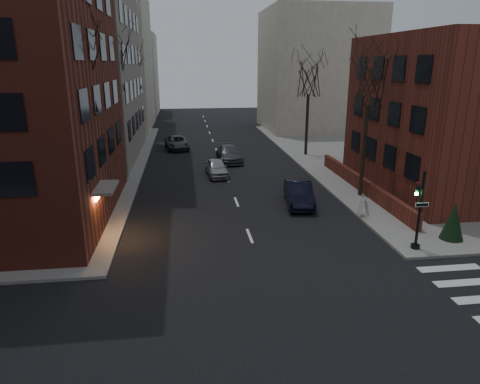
# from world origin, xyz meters

# --- Properties ---
(building_left_tan) EXTENTS (18.00, 18.00, 28.00)m
(building_left_tan) POSITION_xyz_m (-17.00, 34.00, 14.00)
(building_left_tan) COLOR gray
(building_left_tan) RESTS_ON ground
(building_right_brick) EXTENTS (12.00, 14.00, 11.00)m
(building_right_brick) POSITION_xyz_m (16.50, 19.00, 5.50)
(building_right_brick) COLOR maroon
(building_right_brick) RESTS_ON ground
(low_wall_right) EXTENTS (0.35, 16.00, 1.00)m
(low_wall_right) POSITION_xyz_m (9.30, 19.00, 0.65)
(low_wall_right) COLOR maroon
(low_wall_right) RESTS_ON sidewalk_far_right
(building_distant_la) EXTENTS (14.00, 16.00, 18.00)m
(building_distant_la) POSITION_xyz_m (-15.00, 55.00, 9.00)
(building_distant_la) COLOR beige
(building_distant_la) RESTS_ON ground
(building_distant_ra) EXTENTS (14.00, 14.00, 16.00)m
(building_distant_ra) POSITION_xyz_m (15.00, 50.00, 8.00)
(building_distant_ra) COLOR beige
(building_distant_ra) RESTS_ON ground
(building_distant_lb) EXTENTS (10.00, 12.00, 14.00)m
(building_distant_lb) POSITION_xyz_m (-13.00, 72.00, 7.00)
(building_distant_lb) COLOR beige
(building_distant_lb) RESTS_ON ground
(traffic_signal) EXTENTS (0.76, 0.44, 4.00)m
(traffic_signal) POSITION_xyz_m (7.94, 8.99, 1.91)
(traffic_signal) COLOR black
(traffic_signal) RESTS_ON sidewalk_far_right
(tree_left_a) EXTENTS (4.18, 4.18, 10.26)m
(tree_left_a) POSITION_xyz_m (-8.80, 14.00, 8.47)
(tree_left_a) COLOR #2D231C
(tree_left_a) RESTS_ON sidewalk_far_left
(tree_left_b) EXTENTS (4.40, 4.40, 10.80)m
(tree_left_b) POSITION_xyz_m (-8.80, 26.00, 8.91)
(tree_left_b) COLOR #2D231C
(tree_left_b) RESTS_ON sidewalk_far_left
(tree_left_c) EXTENTS (3.96, 3.96, 9.72)m
(tree_left_c) POSITION_xyz_m (-8.80, 40.00, 8.03)
(tree_left_c) COLOR #2D231C
(tree_left_c) RESTS_ON sidewalk_far_left
(tree_right_a) EXTENTS (3.96, 3.96, 9.72)m
(tree_right_a) POSITION_xyz_m (8.80, 18.00, 8.03)
(tree_right_a) COLOR #2D231C
(tree_right_a) RESTS_ON sidewalk_far_right
(tree_right_b) EXTENTS (3.74, 3.74, 9.18)m
(tree_right_b) POSITION_xyz_m (8.80, 32.00, 7.59)
(tree_right_b) COLOR #2D231C
(tree_right_b) RESTS_ON sidewalk_far_right
(streetlamp_near) EXTENTS (0.36, 0.36, 6.28)m
(streetlamp_near) POSITION_xyz_m (-8.20, 22.00, 4.24)
(streetlamp_near) COLOR black
(streetlamp_near) RESTS_ON sidewalk_far_left
(streetlamp_far) EXTENTS (0.36, 0.36, 6.28)m
(streetlamp_far) POSITION_xyz_m (-8.20, 42.00, 4.24)
(streetlamp_far) COLOR black
(streetlamp_far) RESTS_ON sidewalk_far_left
(parked_sedan) EXTENTS (2.27, 4.89, 1.55)m
(parked_sedan) POSITION_xyz_m (4.04, 16.90, 0.78)
(parked_sedan) COLOR black
(parked_sedan) RESTS_ON ground
(car_lane_silver) EXTENTS (1.96, 4.19, 1.39)m
(car_lane_silver) POSITION_xyz_m (-0.80, 25.12, 0.69)
(car_lane_silver) COLOR #9E9EA3
(car_lane_silver) RESTS_ON ground
(car_lane_gray) EXTENTS (2.40, 5.21, 1.48)m
(car_lane_gray) POSITION_xyz_m (0.80, 30.40, 0.74)
(car_lane_gray) COLOR #414146
(car_lane_gray) RESTS_ON ground
(car_lane_far) EXTENTS (2.96, 5.28, 1.39)m
(car_lane_far) POSITION_xyz_m (-4.23, 37.26, 0.70)
(car_lane_far) COLOR #3D3D42
(car_lane_far) RESTS_ON ground
(sandwich_board) EXTENTS (0.51, 0.68, 1.02)m
(sandwich_board) POSITION_xyz_m (7.30, 13.90, 0.66)
(sandwich_board) COLOR silver
(sandwich_board) RESTS_ON sidewalk_far_right
(evergreen_shrub) EXTENTS (1.53, 1.53, 1.98)m
(evergreen_shrub) POSITION_xyz_m (10.50, 9.87, 1.14)
(evergreen_shrub) COLOR #15301A
(evergreen_shrub) RESTS_ON sidewalk_far_right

